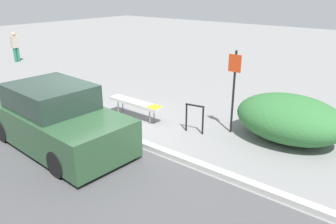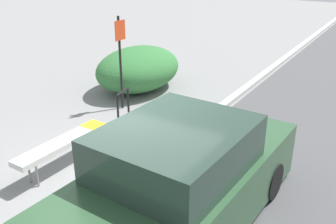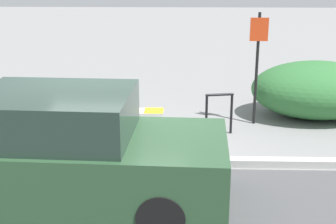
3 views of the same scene
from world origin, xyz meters
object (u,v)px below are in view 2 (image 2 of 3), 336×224
(bike_rack, at_px, (123,104))
(sign_post, at_px, (120,55))
(bench, at_px, (63,143))
(parked_car_near, at_px, (181,182))

(bike_rack, height_order, sign_post, sign_post)
(bench, relative_size, sign_post, 0.85)
(sign_post, distance_m, parked_car_near, 4.69)
(bike_rack, relative_size, sign_post, 0.36)
(bike_rack, xyz_separation_m, parked_car_near, (-2.28, -2.83, 0.20))
(bench, relative_size, bike_rack, 2.38)
(parked_car_near, bearing_deg, sign_post, 51.20)
(bench, xyz_separation_m, parked_car_near, (-0.24, -2.60, 0.22))
(bench, bearing_deg, sign_post, 17.91)
(bench, height_order, bike_rack, bike_rack)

